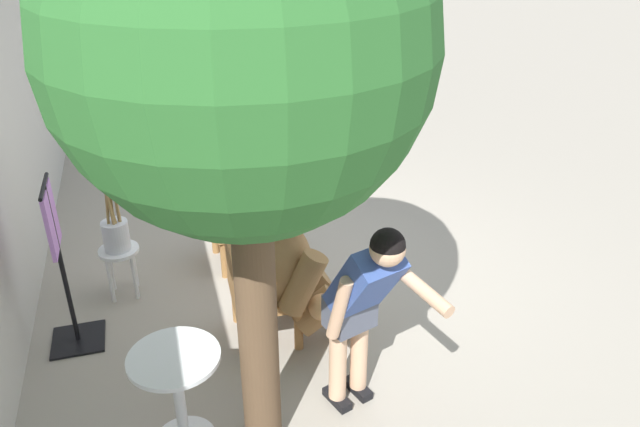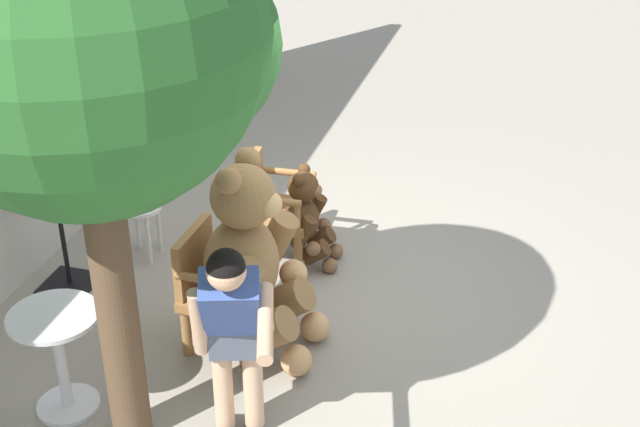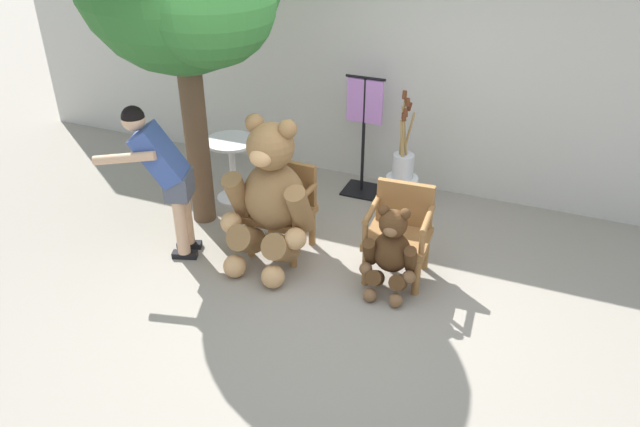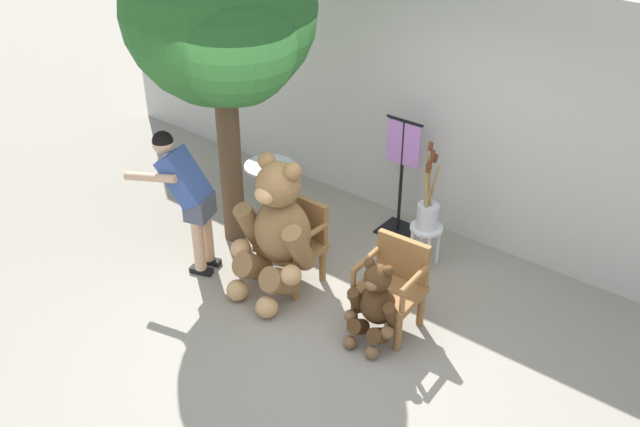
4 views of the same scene
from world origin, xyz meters
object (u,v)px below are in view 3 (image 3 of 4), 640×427
at_px(wooden_chair_right, 400,230).
at_px(person_visitor, 163,170).
at_px(brush_bucket, 403,159).
at_px(round_side_table, 232,163).
at_px(teddy_bear_large, 270,196).
at_px(clothing_display_stand, 364,133).
at_px(wooden_chair_left, 284,206).
at_px(teddy_bear_small, 391,252).
at_px(white_stool, 402,186).

distance_m(wooden_chair_right, person_visitor, 2.22).
height_order(person_visitor, brush_bucket, person_visitor).
bearing_deg(round_side_table, teddy_bear_large, -44.99).
distance_m(wooden_chair_right, clothing_display_stand, 1.64).
distance_m(wooden_chair_left, teddy_bear_small, 1.20).
xyz_separation_m(brush_bucket, clothing_display_stand, (-0.56, 0.37, 0.05)).
relative_size(person_visitor, brush_bucket, 1.61).
bearing_deg(wooden_chair_right, person_visitor, -166.68).
bearing_deg(clothing_display_stand, teddy_bear_large, -101.43).
bearing_deg(teddy_bear_large, wooden_chair_right, 12.61).
bearing_deg(brush_bucket, round_side_table, -169.31).
height_order(wooden_chair_right, teddy_bear_small, wooden_chair_right).
xyz_separation_m(wooden_chair_left, wooden_chair_right, (1.15, -0.00, 0.00)).
bearing_deg(round_side_table, white_stool, 10.73).
bearing_deg(person_visitor, brush_bucket, 39.38).
bearing_deg(person_visitor, white_stool, 39.38).
height_order(teddy_bear_small, clothing_display_stand, clothing_display_stand).
bearing_deg(teddy_bear_large, person_visitor, -165.82).
xyz_separation_m(teddy_bear_small, white_stool, (-0.27, 1.31, -0.05)).
height_order(wooden_chair_left, teddy_bear_large, teddy_bear_large).
relative_size(teddy_bear_large, teddy_bear_small, 1.74).
height_order(brush_bucket, clothing_display_stand, brush_bucket).
height_order(wooden_chair_right, white_stool, wooden_chair_right).
height_order(wooden_chair_left, clothing_display_stand, clothing_display_stand).
relative_size(person_visitor, round_side_table, 2.09).
distance_m(wooden_chair_left, round_side_table, 1.16).
bearing_deg(clothing_display_stand, teddy_bear_small, -63.65).
relative_size(white_stool, round_side_table, 0.64).
height_order(teddy_bear_small, round_side_table, teddy_bear_small).
distance_m(wooden_chair_right, brush_bucket, 1.07).
distance_m(wooden_chair_left, brush_bucket, 1.37).
bearing_deg(wooden_chair_left, round_side_table, 144.31).
relative_size(wooden_chair_left, teddy_bear_small, 1.03).
distance_m(teddy_bear_large, teddy_bear_small, 1.20).
distance_m(brush_bucket, round_side_table, 1.87).
bearing_deg(person_visitor, round_side_table, 88.76).
height_order(white_stool, round_side_table, round_side_table).
bearing_deg(round_side_table, brush_bucket, 10.69).
distance_m(teddy_bear_large, round_side_table, 1.35).
distance_m(wooden_chair_left, white_stool, 1.36).
bearing_deg(wooden_chair_right, clothing_display_stand, 120.67).
height_order(wooden_chair_left, white_stool, wooden_chair_left).
height_order(white_stool, clothing_display_stand, clothing_display_stand).
relative_size(wooden_chair_right, person_visitor, 0.57).
relative_size(wooden_chair_left, brush_bucket, 0.92).
bearing_deg(wooden_chair_left, wooden_chair_right, -0.00).
height_order(wooden_chair_right, teddy_bear_large, teddy_bear_large).
relative_size(teddy_bear_small, brush_bucket, 0.89).
distance_m(wooden_chair_right, white_stool, 1.06).
distance_m(white_stool, brush_bucket, 0.31).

